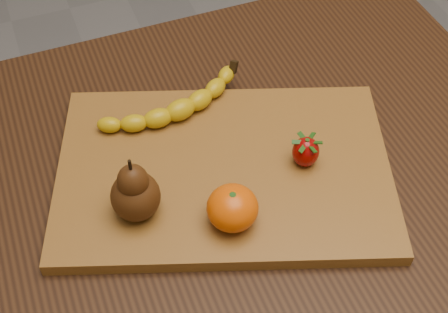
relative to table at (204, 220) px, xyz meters
name	(u,v)px	position (x,y,z in m)	size (l,w,h in m)	color
table	(204,220)	(0.00, 0.00, 0.00)	(1.00, 0.70, 0.76)	black
cutting_board	(224,171)	(0.03, 0.00, 0.11)	(0.45, 0.30, 0.02)	brown
banana	(180,110)	(0.01, 0.10, 0.13)	(0.20, 0.05, 0.03)	#C09D09
pear	(134,188)	(-0.10, -0.03, 0.17)	(0.06, 0.06, 0.10)	#3F200A
mandarin	(232,208)	(0.01, -0.09, 0.15)	(0.06, 0.06, 0.05)	#D74C02
strawberry	(306,151)	(0.14, -0.04, 0.14)	(0.04, 0.04, 0.05)	#870403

